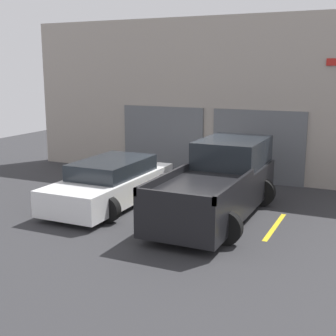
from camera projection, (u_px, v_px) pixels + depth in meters
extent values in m
plane|color=#2D2D30|center=(180.00, 199.00, 13.96)|extent=(28.00, 28.00, 0.00)
cube|color=#9E9389|center=(218.00, 99.00, 16.31)|extent=(14.66, 0.60, 5.54)
cube|color=#595B60|center=(163.00, 140.00, 17.14)|extent=(3.14, 0.08, 2.46)
cube|color=#595B60|center=(258.00, 147.00, 15.68)|extent=(3.14, 0.08, 2.46)
cube|color=black|center=(215.00, 193.00, 11.99)|extent=(1.84, 5.30, 0.94)
cube|color=#1E2328|center=(233.00, 152.00, 13.11)|extent=(1.69, 2.38, 0.73)
cube|color=black|center=(164.00, 178.00, 11.17)|extent=(0.08, 2.91, 0.18)
cube|color=black|center=(235.00, 186.00, 10.45)|extent=(0.08, 2.91, 0.18)
cube|color=black|center=(174.00, 197.00, 9.55)|extent=(1.84, 0.08, 0.18)
cylinder|color=black|center=(207.00, 186.00, 13.84)|extent=(0.78, 0.22, 0.78)
cylinder|color=black|center=(261.00, 192.00, 13.17)|extent=(0.78, 0.22, 0.78)
cylinder|color=black|center=(159.00, 218.00, 10.93)|extent=(0.78, 0.22, 0.78)
cylinder|color=black|center=(225.00, 228.00, 10.26)|extent=(0.78, 0.22, 0.78)
cube|color=white|center=(111.00, 187.00, 13.31)|extent=(1.78, 4.61, 0.69)
cube|color=#1E2328|center=(112.00, 167.00, 13.30)|extent=(1.57, 2.54, 0.44)
cylinder|color=black|center=(114.00, 179.00, 14.94)|extent=(0.68, 0.22, 0.68)
cylinder|color=black|center=(158.00, 184.00, 14.29)|extent=(0.68, 0.22, 0.68)
cylinder|color=black|center=(57.00, 202.00, 12.40)|extent=(0.68, 0.22, 0.68)
cylinder|color=black|center=(108.00, 209.00, 11.76)|extent=(0.68, 0.22, 0.68)
cube|color=gold|center=(67.00, 198.00, 14.06)|extent=(0.12, 2.20, 0.01)
cube|color=gold|center=(160.00, 211.00, 12.77)|extent=(0.12, 2.20, 0.01)
cube|color=gold|center=(275.00, 227.00, 11.49)|extent=(0.12, 2.20, 0.01)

